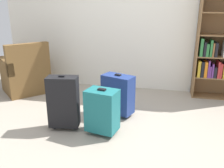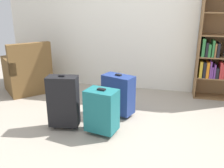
# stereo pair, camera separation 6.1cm
# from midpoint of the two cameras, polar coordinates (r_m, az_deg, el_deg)

# --- Properties ---
(ground_plane) EXTENTS (8.51, 8.51, 0.00)m
(ground_plane) POSITION_cam_midpoint_polar(r_m,az_deg,el_deg) (2.96, 0.18, -12.49)
(ground_plane) COLOR #9E9384
(back_wall) EXTENTS (4.87, 0.10, 2.60)m
(back_wall) POSITION_cam_midpoint_polar(r_m,az_deg,el_deg) (4.43, 6.19, 15.45)
(back_wall) COLOR silver
(back_wall) RESTS_ON ground
(armchair) EXTENTS (0.99, 0.99, 0.90)m
(armchair) POSITION_cam_midpoint_polar(r_m,az_deg,el_deg) (4.59, -18.68, 2.20)
(armchair) COLOR brown
(armchair) RESTS_ON ground
(mug) EXTENTS (0.12, 0.08, 0.10)m
(mug) POSITION_cam_midpoint_polar(r_m,az_deg,el_deg) (4.29, -12.53, -2.13)
(mug) COLOR #1E7F4C
(mug) RESTS_ON ground
(suitcase_navy_blue) EXTENTS (0.48, 0.36, 0.60)m
(suitcase_navy_blue) POSITION_cam_midpoint_polar(r_m,az_deg,el_deg) (3.40, 1.99, -2.37)
(suitcase_navy_blue) COLOR navy
(suitcase_navy_blue) RESTS_ON ground
(suitcase_teal) EXTENTS (0.41, 0.33, 0.58)m
(suitcase_teal) POSITION_cam_midpoint_polar(r_m,az_deg,el_deg) (2.93, -1.83, -6.17)
(suitcase_teal) COLOR #19666B
(suitcase_teal) RESTS_ON ground
(suitcase_black) EXTENTS (0.39, 0.24, 0.71)m
(suitcase_black) POSITION_cam_midpoint_polar(r_m,az_deg,el_deg) (3.07, -10.71, -4.01)
(suitcase_black) COLOR black
(suitcase_black) RESTS_ON ground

